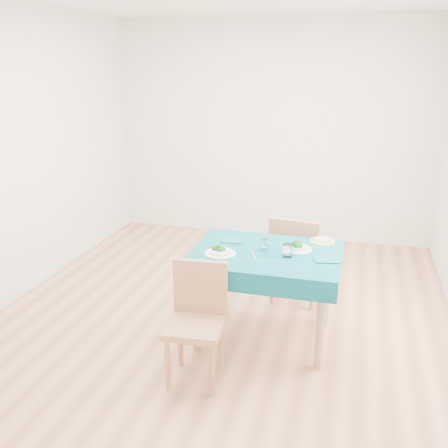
% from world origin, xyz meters
% --- Properties ---
extents(room_shell, '(4.02, 4.52, 2.73)m').
position_xyz_m(room_shell, '(0.00, 0.00, 1.35)').
color(room_shell, '#9F6242').
rests_on(room_shell, ground).
extents(table, '(1.15, 0.87, 0.76)m').
position_xyz_m(table, '(0.43, -0.32, 0.38)').
color(table, '#074B55').
rests_on(table, ground).
extents(chair_near, '(0.42, 0.46, 0.98)m').
position_xyz_m(chair_near, '(0.07, -1.02, 0.49)').
color(chair_near, '#9F6E4A').
rests_on(chair_near, ground).
extents(chair_far, '(0.53, 0.56, 1.15)m').
position_xyz_m(chair_far, '(0.60, 0.47, 0.58)').
color(chair_far, '#9F6E4A').
rests_on(chair_far, ground).
extents(bowl_near, '(0.24, 0.24, 0.07)m').
position_xyz_m(bowl_near, '(0.10, -0.46, 0.79)').
color(bowl_near, white).
rests_on(bowl_near, table).
extents(bowl_far, '(0.23, 0.23, 0.07)m').
position_xyz_m(bowl_far, '(0.66, -0.22, 0.79)').
color(bowl_far, white).
rests_on(bowl_far, table).
extents(fork_near, '(0.06, 0.19, 0.00)m').
position_xyz_m(fork_near, '(0.05, -0.46, 0.76)').
color(fork_near, silver).
rests_on(fork_near, table).
extents(knife_near, '(0.10, 0.22, 0.00)m').
position_xyz_m(knife_near, '(0.35, -0.43, 0.76)').
color(knife_near, silver).
rests_on(knife_near, table).
extents(fork_far, '(0.06, 0.17, 0.00)m').
position_xyz_m(fork_far, '(0.41, -0.14, 0.76)').
color(fork_far, silver).
rests_on(fork_far, table).
extents(knife_far, '(0.04, 0.20, 0.00)m').
position_xyz_m(knife_far, '(0.89, -0.32, 0.76)').
color(knife_far, silver).
rests_on(knife_far, table).
extents(napkin_near, '(0.19, 0.14, 0.01)m').
position_xyz_m(napkin_near, '(0.12, -0.15, 0.76)').
color(napkin_near, '#0B545E').
rests_on(napkin_near, table).
extents(napkin_far, '(0.21, 0.17, 0.01)m').
position_xyz_m(napkin_far, '(0.91, -0.38, 0.76)').
color(napkin_far, '#0B545E').
rests_on(napkin_far, table).
extents(tumbler_center, '(0.07, 0.07, 0.09)m').
position_xyz_m(tumbler_center, '(0.41, -0.29, 0.80)').
color(tumbler_center, white).
rests_on(tumbler_center, table).
extents(tumbler_side, '(0.08, 0.08, 0.10)m').
position_xyz_m(tumbler_side, '(0.60, -0.38, 0.81)').
color(tumbler_side, white).
rests_on(tumbler_side, table).
extents(side_plate, '(0.21, 0.21, 0.01)m').
position_xyz_m(side_plate, '(0.84, 0.03, 0.76)').
color(side_plate, '#B2D366').
rests_on(side_plate, table).
extents(bread_slice, '(0.15, 0.15, 0.02)m').
position_xyz_m(bread_slice, '(0.84, 0.03, 0.78)').
color(bread_slice, beige).
rests_on(bread_slice, side_plate).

